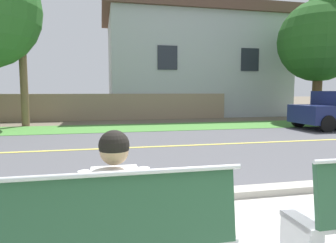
{
  "coord_description": "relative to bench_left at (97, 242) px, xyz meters",
  "views": [
    {
      "loc": [
        -1.27,
        -1.64,
        1.53
      ],
      "look_at": [
        -0.13,
        3.55,
        1.0
      ],
      "focal_mm": 32.49,
      "sensor_mm": 36.0,
      "label": 1
    }
  ],
  "objects": [
    {
      "name": "ground_plane",
      "position": [
        1.32,
        7.52,
        -0.46
      ],
      "size": [
        140.0,
        140.0,
        0.0
      ],
      "primitive_type": "plane",
      "color": "#665B4C"
    },
    {
      "name": "bench_left",
      "position": [
        0.0,
        0.0,
        0.0
      ],
      "size": [
        2.03,
        0.48,
        1.01
      ],
      "color": "silver",
      "rests_on": "ground_plane"
    },
    {
      "name": "shade_tree_centre",
      "position": [
        10.96,
        11.36,
        3.88
      ],
      "size": [
        4.05,
        4.05,
        6.68
      ],
      "color": "brown",
      "rests_on": "ground_plane"
    },
    {
      "name": "house_across_street",
      "position": [
        6.09,
        17.52,
        2.93
      ],
      "size": [
        11.75,
        6.91,
        6.7
      ],
      "color": "#A3ADB2",
      "rests_on": "ground_plane"
    },
    {
      "name": "far_verge_grass",
      "position": [
        1.32,
        10.58,
        -0.46
      ],
      "size": [
        48.0,
        2.8,
        0.02
      ],
      "primitive_type": "cube",
      "color": "#478438",
      "rests_on": "ground_plane"
    },
    {
      "name": "garden_wall",
      "position": [
        0.43,
        14.32,
        0.24
      ],
      "size": [
        13.0,
        0.36,
        1.4
      ],
      "primitive_type": "cube",
      "color": "gray",
      "rests_on": "ground_plane"
    },
    {
      "name": "street_asphalt",
      "position": [
        1.32,
        6.02,
        -0.46
      ],
      "size": [
        52.0,
        8.0,
        0.01
      ],
      "primitive_type": "cube",
      "color": "#515156",
      "rests_on": "ground_plane"
    },
    {
      "name": "curb_edge",
      "position": [
        1.32,
        1.87,
        -0.41
      ],
      "size": [
        44.0,
        0.3,
        0.11
      ],
      "primitive_type": "cube",
      "color": "#ADA89E",
      "rests_on": "ground_plane"
    },
    {
      "name": "seated_person_white",
      "position": [
        0.13,
        0.17,
        0.21
      ],
      "size": [
        0.52,
        0.68,
        1.25
      ],
      "color": "#333D56",
      "rests_on": "ground_plane"
    },
    {
      "name": "road_centre_line",
      "position": [
        1.32,
        6.02,
        -0.46
      ],
      "size": [
        48.0,
        0.14,
        0.01
      ],
      "primitive_type": "cube",
      "color": "#E0CC4C",
      "rests_on": "ground_plane"
    }
  ]
}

